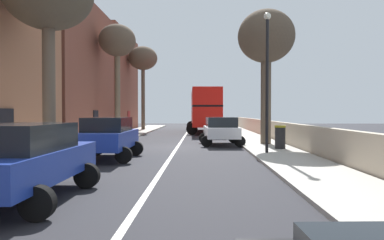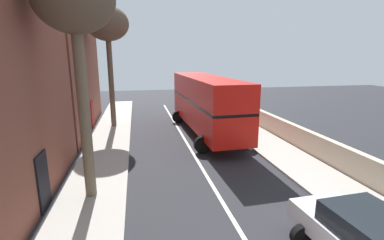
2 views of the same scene
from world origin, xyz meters
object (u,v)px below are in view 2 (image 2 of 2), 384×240
object	(u,v)px
double_decker_bus	(206,101)
street_tree_left_2	(75,5)
street_tree_left_0	(107,26)
parked_car_white_right_3	(368,240)

from	to	relation	value
double_decker_bus	street_tree_left_2	bearing A→B (deg)	-129.70
street_tree_left_0	street_tree_left_2	size ratio (longest dim) A/B	1.06
double_decker_bus	street_tree_left_0	bearing A→B (deg)	152.68
street_tree_left_0	double_decker_bus	bearing A→B (deg)	-27.32
street_tree_left_0	parked_car_white_right_3	bearing A→B (deg)	-66.32
street_tree_left_0	street_tree_left_2	world-z (taller)	street_tree_left_0
street_tree_left_2	double_decker_bus	bearing A→B (deg)	50.30
parked_car_white_right_3	double_decker_bus	bearing A→B (deg)	93.41
parked_car_white_right_3	street_tree_left_2	distance (m)	11.12
parked_car_white_right_3	street_tree_left_0	size ratio (longest dim) A/B	0.46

